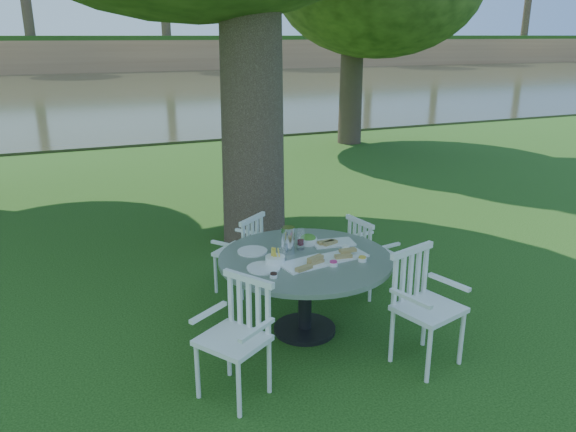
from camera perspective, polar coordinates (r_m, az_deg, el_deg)
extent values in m
plane|color=#12380B|center=(5.71, 0.77, -8.71)|extent=(140.00, 140.00, 0.00)
cylinder|color=black|center=(5.20, 1.70, -11.38)|extent=(0.56, 0.56, 0.04)
cylinder|color=black|center=(5.04, 1.73, -7.99)|extent=(0.12, 0.12, 0.64)
cylinder|color=#5F6C5A|center=(4.90, 1.77, -4.40)|extent=(1.51, 1.51, 0.04)
cylinder|color=white|center=(5.90, 10.78, -6.00)|extent=(0.03, 0.03, 0.40)
cylinder|color=white|center=(6.14, 8.54, -4.88)|extent=(0.03, 0.03, 0.40)
cylinder|color=white|center=(5.70, 8.36, -6.73)|extent=(0.03, 0.03, 0.40)
cylinder|color=white|center=(5.95, 6.15, -5.54)|extent=(0.03, 0.03, 0.40)
cube|color=white|center=(5.84, 8.55, -3.80)|extent=(0.44, 0.47, 0.04)
cube|color=white|center=(5.66, 7.24, -2.40)|extent=(0.10, 0.41, 0.41)
cylinder|color=white|center=(6.14, -5.30, -4.72)|extent=(0.03, 0.03, 0.41)
cylinder|color=white|center=(5.87, -7.36, -5.89)|extent=(0.03, 0.03, 0.41)
cylinder|color=white|center=(5.97, -2.71, -5.35)|extent=(0.03, 0.03, 0.41)
cylinder|color=white|center=(5.69, -4.71, -6.59)|extent=(0.03, 0.03, 0.41)
cube|color=white|center=(5.83, -5.08, -3.61)|extent=(0.57, 0.56, 0.04)
cube|color=white|center=(5.67, -3.61, -2.15)|extent=(0.36, 0.28, 0.42)
cylinder|color=white|center=(4.30, -9.19, -15.33)|extent=(0.04, 0.04, 0.44)
cylinder|color=white|center=(4.08, -5.02, -17.20)|extent=(0.04, 0.04, 0.44)
cylinder|color=white|center=(4.52, -6.03, -13.41)|extent=(0.04, 0.04, 0.44)
cylinder|color=white|center=(4.31, -1.92, -15.03)|extent=(0.04, 0.04, 0.44)
cube|color=white|center=(4.17, -5.65, -12.45)|extent=(0.59, 0.60, 0.04)
cube|color=white|center=(4.20, -4.00, -8.94)|extent=(0.28, 0.40, 0.45)
cylinder|color=white|center=(4.53, 14.10, -13.59)|extent=(0.04, 0.04, 0.47)
cylinder|color=white|center=(4.83, 17.21, -11.78)|extent=(0.04, 0.04, 0.47)
cylinder|color=white|center=(4.73, 10.49, -11.90)|extent=(0.04, 0.04, 0.47)
cylinder|color=white|center=(5.02, 13.69, -10.29)|extent=(0.04, 0.04, 0.47)
cube|color=white|center=(4.66, 14.12, -9.14)|extent=(0.58, 0.55, 0.04)
cube|color=white|center=(4.68, 12.33, -5.92)|extent=(0.47, 0.17, 0.48)
cube|color=white|center=(4.73, 1.87, -4.87)|extent=(0.47, 0.32, 0.02)
cube|color=white|center=(4.92, 5.71, -4.02)|extent=(0.41, 0.26, 0.02)
cube|color=white|center=(5.20, 4.62, -2.74)|extent=(0.41, 0.27, 0.02)
cylinder|color=white|center=(4.65, -2.49, -5.29)|extent=(0.28, 0.28, 0.01)
cylinder|color=white|center=(5.00, -3.63, -3.59)|extent=(0.27, 0.27, 0.01)
cylinder|color=white|center=(4.74, -1.32, -4.48)|extent=(0.16, 0.16, 0.06)
cylinder|color=white|center=(5.18, 2.05, -2.54)|extent=(0.17, 0.17, 0.06)
cylinder|color=silver|center=(4.93, -0.02, -2.47)|extent=(0.12, 0.12, 0.24)
cylinder|color=white|center=(5.03, 1.30, -2.38)|extent=(0.07, 0.07, 0.19)
cylinder|color=white|center=(4.99, 0.12, -2.96)|extent=(0.07, 0.07, 0.12)
cylinder|color=white|center=(4.82, -0.54, -3.80)|extent=(0.07, 0.07, 0.11)
cylinder|color=white|center=(4.72, 4.64, -4.89)|extent=(0.07, 0.07, 0.03)
cylinder|color=white|center=(4.83, 7.55, -4.40)|extent=(0.07, 0.07, 0.03)
cylinder|color=white|center=(5.07, 5.89, -3.28)|extent=(0.07, 0.07, 0.03)
cylinder|color=white|center=(4.49, -1.47, -6.10)|extent=(0.06, 0.06, 0.03)
cube|color=#2E321D|center=(27.88, -18.55, 11.76)|extent=(100.00, 28.00, 0.12)
cube|color=#A7734E|center=(43.27, -20.42, 14.92)|extent=(100.00, 3.00, 2.20)
cube|color=#12380B|center=(50.73, -21.02, 16.57)|extent=(100.00, 18.00, 0.30)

